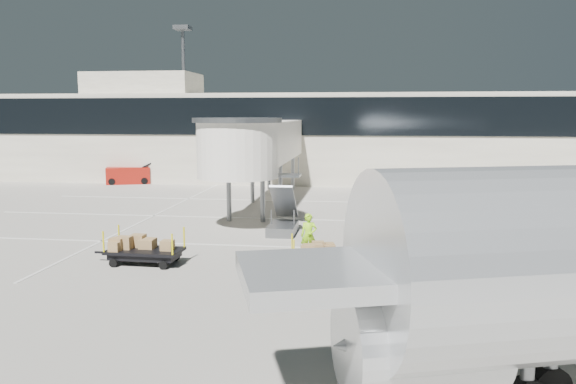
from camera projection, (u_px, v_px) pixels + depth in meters
name	position (u px, v px, depth m)	size (l,w,h in m)	color
ground	(298.00, 258.00, 24.41)	(140.00, 140.00, 0.00)	#B5ADA1
lane_markings	(305.00, 218.00, 33.65)	(40.00, 30.00, 0.02)	silver
terminal	(331.00, 136.00, 53.26)	(64.00, 12.11, 15.20)	#EEE6CD
jet_bridge	(259.00, 144.00, 36.37)	(5.70, 20.40, 6.03)	white
baggage_tug	(384.00, 234.00, 26.81)	(2.45, 2.12, 1.45)	maroon
suitcase_cart	(450.00, 228.00, 28.48)	(3.58, 2.25, 1.38)	black
box_cart_near	(321.00, 254.00, 23.08)	(3.30, 1.78, 1.27)	black
box_cart_far	(147.00, 250.00, 23.40)	(3.82, 1.63, 1.49)	black
ground_worker	(309.00, 235.00, 24.48)	(0.71, 0.46, 1.95)	#99E718
minivan	(493.00, 187.00, 38.64)	(2.99, 5.69, 2.06)	white
belt_loader	(129.00, 175.00, 50.25)	(4.34, 2.75, 1.96)	maroon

